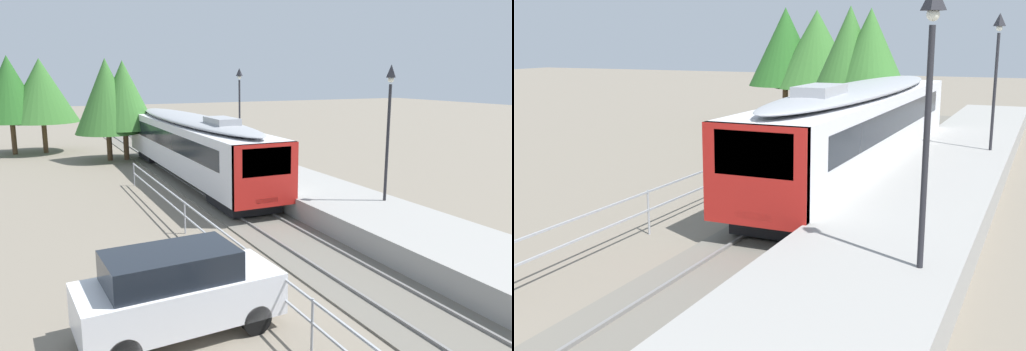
{
  "view_description": "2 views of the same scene",
  "coord_description": "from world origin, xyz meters",
  "views": [
    {
      "loc": [
        -8.55,
        3.73,
        5.89
      ],
      "look_at": [
        0.0,
        21.75,
        1.8
      ],
      "focal_mm": 34.86,
      "sensor_mm": 36.0,
      "label": 1
    },
    {
      "loc": [
        6.48,
        7.24,
        5.24
      ],
      "look_at": [
        0.0,
        21.75,
        1.8
      ],
      "focal_mm": 44.11,
      "sensor_mm": 36.0,
      "label": 2
    }
  ],
  "objects": [
    {
      "name": "tree_distant_centre",
      "position": [
        -3.13,
        38.77,
        4.4
      ],
      "size": [
        4.41,
        4.41,
        6.94
      ],
      "color": "brown",
      "rests_on": "ground"
    },
    {
      "name": "platform_lamp_far_end",
      "position": [
        4.42,
        33.57,
        4.62
      ],
      "size": [
        0.34,
        0.34,
        5.35
      ],
      "color": "#232328",
      "rests_on": "station_platform"
    },
    {
      "name": "tree_behind_carpark",
      "position": [
        -2.02,
        38.63,
        4.46
      ],
      "size": [
        4.35,
        4.35,
        6.8
      ],
      "color": "brown",
      "rests_on": "ground"
    },
    {
      "name": "station_platform",
      "position": [
        3.25,
        22.0,
        0.45
      ],
      "size": [
        3.9,
        60.0,
        0.9
      ],
      "primitive_type": "cube",
      "color": "#999691",
      "rests_on": "ground"
    },
    {
      "name": "tree_behind_station_far",
      "position": [
        -9.09,
        44.53,
        4.79
      ],
      "size": [
        4.64,
        4.64,
        7.22
      ],
      "color": "brown",
      "rests_on": "ground"
    },
    {
      "name": "ground_plane",
      "position": [
        -3.0,
        22.0,
        0.0
      ],
      "size": [
        160.0,
        160.0,
        0.0
      ],
      "primitive_type": "plane",
      "color": "slate"
    },
    {
      "name": "platform_lamp_mid_platform",
      "position": [
        4.42,
        19.01,
        4.62
      ],
      "size": [
        0.34,
        0.34,
        5.35
      ],
      "color": "#232328",
      "rests_on": "station_platform"
    },
    {
      "name": "track_rails",
      "position": [
        0.0,
        22.0,
        0.03
      ],
      "size": [
        3.2,
        60.0,
        0.14
      ],
      "color": "#6B665B",
      "rests_on": "ground"
    },
    {
      "name": "tree_distant_left",
      "position": [
        -6.97,
        44.39,
        4.67
      ],
      "size": [
        5.28,
        5.28,
        7.03
      ],
      "color": "brown",
      "rests_on": "ground"
    },
    {
      "name": "commuter_train",
      "position": [
        0.0,
        30.14,
        2.14
      ],
      "size": [
        2.82,
        19.01,
        3.74
      ],
      "color": "silver",
      "rests_on": "track_rails"
    }
  ]
}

